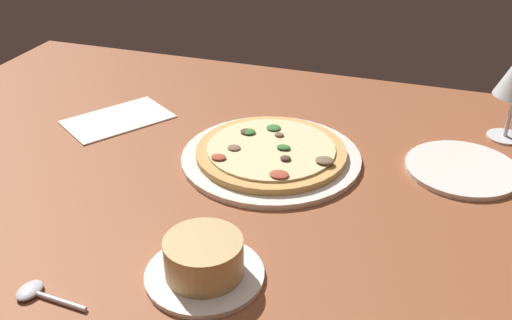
% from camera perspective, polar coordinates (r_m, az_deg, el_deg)
% --- Properties ---
extents(dining_table, '(1.50, 1.10, 0.04)m').
position_cam_1_polar(dining_table, '(0.97, -1.57, -4.11)').
color(dining_table, brown).
rests_on(dining_table, ground).
extents(pizza_main, '(0.31, 0.31, 0.03)m').
position_cam_1_polar(pizza_main, '(1.04, 1.46, 0.55)').
color(pizza_main, silver).
rests_on(pizza_main, dining_table).
extents(ramekin_on_saucer, '(0.16, 0.16, 0.06)m').
position_cam_1_polar(ramekin_on_saucer, '(0.78, -5.02, -9.70)').
color(ramekin_on_saucer, white).
rests_on(ramekin_on_saucer, dining_table).
extents(side_plate, '(0.19, 0.19, 0.01)m').
position_cam_1_polar(side_plate, '(1.07, 19.17, -0.80)').
color(side_plate, silver).
rests_on(side_plate, dining_table).
extents(paper_menu, '(0.21, 0.24, 0.00)m').
position_cam_1_polar(paper_menu, '(1.22, -13.12, 3.83)').
color(paper_menu, white).
rests_on(paper_menu, dining_table).
extents(spoon, '(0.10, 0.04, 0.01)m').
position_cam_1_polar(spoon, '(0.81, -20.27, -11.88)').
color(spoon, silver).
rests_on(spoon, dining_table).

